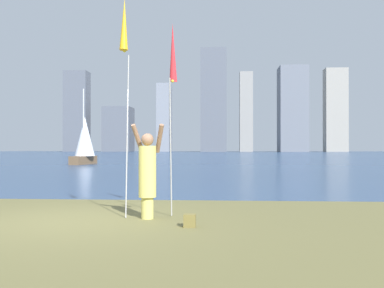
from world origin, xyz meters
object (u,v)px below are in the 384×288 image
object	(u,v)px
kite_flag_right	(173,57)
sailboat_6	(85,140)
bag	(190,221)
person	(147,172)
kite_flag_left	(124,32)

from	to	relation	value
kite_flag_right	sailboat_6	xyz separation A→B (m)	(-9.61, 24.37, -1.33)
sailboat_6	bag	bearing A→B (deg)	-68.64
person	sailboat_6	xyz separation A→B (m)	(-9.18, 24.90, 0.96)
bag	sailboat_6	bearing A→B (deg)	111.36
kite_flag_left	kite_flag_right	bearing A→B (deg)	36.76
kite_flag_left	bag	bearing A→B (deg)	-27.91
kite_flag_left	person	bearing A→B (deg)	13.72
kite_flag_left	kite_flag_right	xyz separation A→B (m)	(0.85, 0.64, -0.35)
kite_flag_right	sailboat_6	world-z (taller)	sailboat_6
kite_flag_left	kite_flag_right	world-z (taller)	kite_flag_left
person	bag	size ratio (longest dim) A/B	8.42
person	kite_flag_right	xyz separation A→B (m)	(0.43, 0.53, 2.29)
kite_flag_left	bag	world-z (taller)	kite_flag_left
kite_flag_right	bag	world-z (taller)	kite_flag_right
kite_flag_left	bag	xyz separation A→B (m)	(1.29, -0.68, -3.43)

